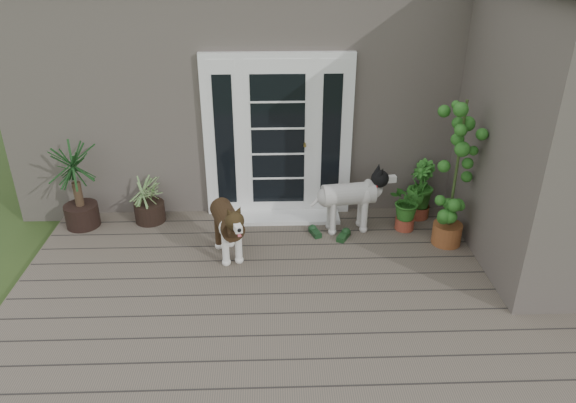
{
  "coord_description": "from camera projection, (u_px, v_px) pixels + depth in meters",
  "views": [
    {
      "loc": [
        -0.29,
        -3.94,
        3.57
      ],
      "look_at": [
        -0.1,
        1.75,
        0.7
      ],
      "focal_mm": 33.65,
      "sensor_mm": 36.0,
      "label": 1
    }
  ],
  "objects": [
    {
      "name": "clog_left",
      "position": [
        315.0,
        232.0,
        6.82
      ],
      "size": [
        0.2,
        0.29,
        0.08
      ],
      "primitive_type": null,
      "rotation": [
        0.0,
        0.0,
        0.33
      ],
      "color": "#143218",
      "rests_on": "deck"
    },
    {
      "name": "herb_c",
      "position": [
        419.0,
        195.0,
        7.13
      ],
      "size": [
        0.43,
        0.43,
        0.63
      ],
      "primitive_type": "imported",
      "rotation": [
        0.0,
        0.0,
        4.79
      ],
      "color": "#1F5D1A",
      "rests_on": "deck"
    },
    {
      "name": "yucca",
      "position": [
        76.0,
        185.0,
        6.78
      ],
      "size": [
        1.0,
        1.0,
        1.17
      ],
      "primitive_type": null,
      "rotation": [
        0.0,
        0.0,
        -0.28
      ],
      "color": "#113419",
      "rests_on": "deck"
    },
    {
      "name": "white_dog",
      "position": [
        348.0,
        204.0,
        6.79
      ],
      "size": [
        0.93,
        0.5,
        0.74
      ],
      "primitive_type": null,
      "rotation": [
        0.0,
        0.0,
        -1.43
      ],
      "color": "white",
      "rests_on": "deck"
    },
    {
      "name": "herb_a",
      "position": [
        406.0,
        209.0,
        6.84
      ],
      "size": [
        0.64,
        0.64,
        0.58
      ],
      "primitive_type": "imported",
      "rotation": [
        0.0,
        0.0,
        0.84
      ],
      "color": "#224C15",
      "rests_on": "deck"
    },
    {
      "name": "house_main",
      "position": [
        288.0,
        72.0,
        8.59
      ],
      "size": [
        7.4,
        4.0,
        3.1
      ],
      "primitive_type": "cube",
      "color": "#665E54",
      "rests_on": "ground"
    },
    {
      "name": "deck",
      "position": [
        302.0,
        318.0,
        5.46
      ],
      "size": [
        6.2,
        4.6,
        0.12
      ],
      "primitive_type": "cube",
      "color": "#6B5B4C",
      "rests_on": "ground"
    },
    {
      "name": "house_wing",
      "position": [
        564.0,
        138.0,
        5.86
      ],
      "size": [
        1.6,
        2.4,
        3.1
      ],
      "primitive_type": "cube",
      "color": "#665E54",
      "rests_on": "ground"
    },
    {
      "name": "herb_b",
      "position": [
        420.0,
        197.0,
        7.14
      ],
      "size": [
        0.46,
        0.46,
        0.58
      ],
      "primitive_type": "imported",
      "rotation": [
        0.0,
        0.0,
        1.78
      ],
      "color": "#1E611B",
      "rests_on": "deck"
    },
    {
      "name": "door_unit",
      "position": [
        278.0,
        137.0,
        6.91
      ],
      "size": [
        1.9,
        0.14,
        2.15
      ],
      "primitive_type": "cube",
      "color": "white",
      "rests_on": "deck"
    },
    {
      "name": "spider_plant",
      "position": [
        148.0,
        197.0,
        7.01
      ],
      "size": [
        0.7,
        0.7,
        0.7
      ],
      "primitive_type": null,
      "rotation": [
        0.0,
        0.0,
        -0.07
      ],
      "color": "#738C56",
      "rests_on": "deck"
    },
    {
      "name": "brindle_dog",
      "position": [
        227.0,
        229.0,
        6.25
      ],
      "size": [
        0.6,
        0.92,
        0.71
      ],
      "primitive_type": null,
      "rotation": [
        0.0,
        0.0,
        3.45
      ],
      "color": "#3E2916",
      "rests_on": "deck"
    },
    {
      "name": "sapling",
      "position": [
        456.0,
        173.0,
        6.23
      ],
      "size": [
        0.6,
        0.6,
        1.87
      ],
      "primitive_type": null,
      "rotation": [
        0.0,
        0.0,
        -0.09
      ],
      "color": "#295A19",
      "rests_on": "deck"
    },
    {
      "name": "door_step",
      "position": [
        279.0,
        217.0,
        7.2
      ],
      "size": [
        1.6,
        0.4,
        0.05
      ],
      "primitive_type": "cube",
      "color": "white",
      "rests_on": "deck"
    },
    {
      "name": "clog_right",
      "position": [
        343.0,
        235.0,
        6.73
      ],
      "size": [
        0.26,
        0.32,
        0.09
      ],
      "primitive_type": null,
      "rotation": [
        0.0,
        0.0,
        -0.51
      ],
      "color": "#153517",
      "rests_on": "deck"
    }
  ]
}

